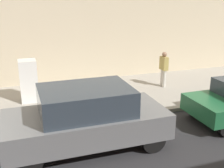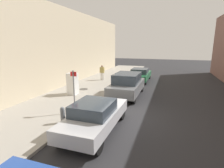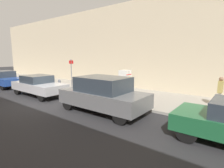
{
  "view_description": "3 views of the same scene",
  "coord_description": "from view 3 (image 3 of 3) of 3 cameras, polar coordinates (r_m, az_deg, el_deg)",
  "views": [
    {
      "loc": [
        6.05,
        2.21,
        4.06
      ],
      "look_at": [
        -1.57,
        4.84,
        1.52
      ],
      "focal_mm": 45.0,
      "sensor_mm": 36.0,
      "label": 1
    },
    {
      "loc": [
        2.18,
        -8.69,
        3.82
      ],
      "look_at": [
        -1.55,
        2.38,
        1.18
      ],
      "focal_mm": 28.0,
      "sensor_mm": 36.0,
      "label": 2
    },
    {
      "loc": [
        5.54,
        9.27,
        2.73
      ],
      "look_at": [
        -0.24,
        4.84,
        1.56
      ],
      "focal_mm": 28.0,
      "sensor_mm": 36.0,
      "label": 3
    }
  ],
  "objects": [
    {
      "name": "ground_plane",
      "position": [
        11.14,
        -21.09,
        -5.71
      ],
      "size": [
        80.0,
        80.0,
        0.0
      ],
      "primitive_type": "plane",
      "color": "#28282B"
    },
    {
      "name": "parked_sedan_silver",
      "position": [
        13.14,
        -22.85,
        -0.33
      ],
      "size": [
        1.79,
        4.38,
        1.41
      ],
      "color": "silver",
      "rests_on": "ground"
    },
    {
      "name": "parked_hatchback_blue",
      "position": [
        18.23,
        -31.71,
        1.43
      ],
      "size": [
        1.7,
        4.1,
        1.44
      ],
      "color": "#23479E",
      "rests_on": "ground"
    },
    {
      "name": "fire_hydrant",
      "position": [
        14.07,
        -16.74,
        -0.21
      ],
      "size": [
        0.22,
        0.22,
        0.82
      ],
      "color": "slate",
      "rests_on": "sidewalk_slab"
    },
    {
      "name": "sidewalk_slab",
      "position": [
        13.94,
        -5.1,
        -1.96
      ],
      "size": [
        4.69,
        44.0,
        0.13
      ],
      "primitive_type": "cube",
      "color": "#9E998E",
      "rests_on": "ground"
    },
    {
      "name": "parked_suv_gray",
      "position": [
        8.58,
        -2.87,
        -3.29
      ],
      "size": [
        1.99,
        4.42,
        1.74
      ],
      "color": "slate",
      "rests_on": "ground"
    },
    {
      "name": "street_sign_post",
      "position": [
        12.99,
        -13.09,
        3.28
      ],
      "size": [
        0.36,
        0.07,
        2.38
      ],
      "color": "slate",
      "rests_on": "sidewalk_slab"
    },
    {
      "name": "discarded_refrigerator",
      "position": [
        12.42,
        4.23,
        0.79
      ],
      "size": [
        0.69,
        0.66,
        1.62
      ],
      "color": "white",
      "rests_on": "sidewalk_slab"
    },
    {
      "name": "manhole_cover",
      "position": [
        11.73,
        10.56,
        -3.83
      ],
      "size": [
        0.7,
        0.7,
        0.02
      ],
      "primitive_type": "cylinder",
      "color": "#47443F",
      "rests_on": "sidewalk_slab"
    },
    {
      "name": "building_facade_near",
      "position": [
        16.18,
        2.51,
        11.85
      ],
      "size": [
        1.65,
        39.6,
        7.02
      ],
      "primitive_type": "cube",
      "color": "beige",
      "rests_on": "ground"
    },
    {
      "name": "pedestrian_walking_far",
      "position": [
        10.39,
        31.84,
        -1.72
      ],
      "size": [
        0.45,
        0.22,
        1.57
      ],
      "rotation": [
        0.0,
        0.0,
        0.63
      ],
      "color": "beige",
      "rests_on": "sidewalk_slab"
    }
  ]
}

